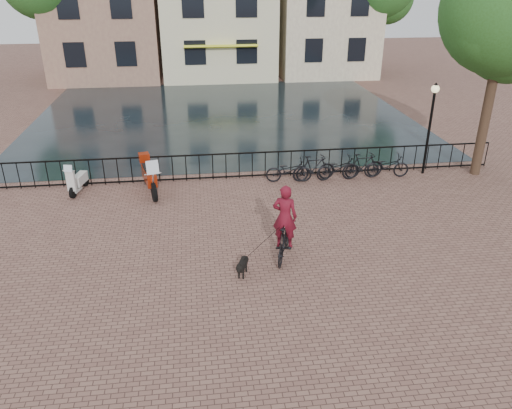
{
  "coord_description": "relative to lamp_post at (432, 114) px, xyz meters",
  "views": [
    {
      "loc": [
        -1.63,
        -9.68,
        7.19
      ],
      "look_at": [
        0.0,
        3.0,
        1.2
      ],
      "focal_mm": 35.0,
      "sensor_mm": 36.0,
      "label": 1
    }
  ],
  "objects": [
    {
      "name": "parked_bike_3",
      "position": [
        -2.55,
        -0.2,
        -1.88
      ],
      "size": [
        1.71,
        0.68,
        1.0
      ],
      "primitive_type": "imported",
      "rotation": [
        0.0,
        0.0,
        1.7
      ],
      "color": "black",
      "rests_on": "ground"
    },
    {
      "name": "canal_water",
      "position": [
        -7.2,
        9.7,
        -2.38
      ],
      "size": [
        20.0,
        20.0,
        0.0
      ],
      "primitive_type": "plane",
      "color": "black",
      "rests_on": "ground"
    },
    {
      "name": "parked_bike_2",
      "position": [
        -3.5,
        -0.2,
        -1.93
      ],
      "size": [
        1.76,
        0.76,
        0.9
      ],
      "primitive_type": "imported",
      "rotation": [
        0.0,
        0.0,
        1.66
      ],
      "color": "black",
      "rests_on": "ground"
    },
    {
      "name": "ground",
      "position": [
        -7.2,
        -7.6,
        -2.38
      ],
      "size": [
        100.0,
        100.0,
        0.0
      ],
      "primitive_type": "plane",
      "color": "brown",
      "rests_on": "ground"
    },
    {
      "name": "dog",
      "position": [
        -7.77,
        -6.31,
        -2.12
      ],
      "size": [
        0.49,
        0.81,
        0.52
      ],
      "rotation": [
        0.0,
        0.0,
        -0.33
      ],
      "color": "black",
      "rests_on": "ground"
    },
    {
      "name": "lamp_post",
      "position": [
        0.0,
        0.0,
        0.0
      ],
      "size": [
        0.3,
        0.3,
        3.45
      ],
      "color": "black",
      "rests_on": "ground"
    },
    {
      "name": "tree_near_right",
      "position": [
        2.0,
        -0.3,
        3.6
      ],
      "size": [
        4.48,
        4.48,
        8.24
      ],
      "color": "black",
      "rests_on": "ground"
    },
    {
      "name": "parked_bike_1",
      "position": [
        -4.45,
        -0.2,
        -1.88
      ],
      "size": [
        1.71,
        0.68,
        1.0
      ],
      "primitive_type": "imported",
      "rotation": [
        0.0,
        0.0,
        1.7
      ],
      "color": "black",
      "rests_on": "ground"
    },
    {
      "name": "parked_bike_4",
      "position": [
        -1.6,
        -0.2,
        -1.93
      ],
      "size": [
        1.76,
        0.73,
        0.9
      ],
      "primitive_type": "imported",
      "rotation": [
        0.0,
        0.0,
        1.49
      ],
      "color": "black",
      "rests_on": "ground"
    },
    {
      "name": "scooter",
      "position": [
        -13.02,
        -0.17,
        -1.74
      ],
      "size": [
        0.68,
        1.42,
        1.27
      ],
      "rotation": [
        0.0,
        0.0,
        -0.22
      ],
      "color": "beige",
      "rests_on": "ground"
    },
    {
      "name": "railing",
      "position": [
        -7.2,
        0.4,
        -1.87
      ],
      "size": [
        20.0,
        0.05,
        1.02
      ],
      "color": "black",
      "rests_on": "ground"
    },
    {
      "name": "motorcycle",
      "position": [
        -10.49,
        -0.54,
        -1.61
      ],
      "size": [
        1.01,
        2.22,
        1.55
      ],
      "rotation": [
        0.0,
        0.0,
        0.24
      ],
      "color": "#96230A",
      "rests_on": "ground"
    },
    {
      "name": "cyclist",
      "position": [
        -6.55,
        -5.57,
        -1.42
      ],
      "size": [
        1.11,
        1.91,
        2.52
      ],
      "rotation": [
        0.0,
        0.0,
        2.8
      ],
      "color": "black",
      "rests_on": "ground"
    },
    {
      "name": "parked_bike_0",
      "position": [
        -5.4,
        -0.2,
        -1.93
      ],
      "size": [
        1.77,
        0.76,
        0.9
      ],
      "primitive_type": "imported",
      "rotation": [
        0.0,
        0.0,
        1.48
      ],
      "color": "black",
      "rests_on": "ground"
    }
  ]
}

